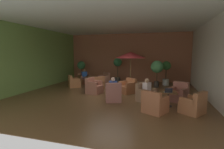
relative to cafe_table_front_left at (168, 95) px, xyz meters
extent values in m
cube|color=brown|center=(-2.96, 1.23, -0.50)|extent=(9.81, 10.17, 0.02)
cube|color=#9C5D40|center=(-2.96, 6.28, 1.42)|extent=(9.81, 0.08, 3.82)
cube|color=olive|center=(-7.83, 1.23, 1.42)|extent=(0.08, 10.17, 3.82)
cube|color=silver|center=(1.90, 1.23, 1.42)|extent=(0.08, 10.17, 3.82)
cube|color=silver|center=(-2.96, 1.23, 3.36)|extent=(9.81, 10.17, 0.06)
cylinder|color=black|center=(0.00, 0.00, -0.48)|extent=(0.34, 0.34, 0.02)
cylinder|color=black|center=(0.00, 0.00, -0.20)|extent=(0.07, 0.07, 0.59)
cube|color=brown|center=(0.00, 0.00, 0.12)|extent=(0.72, 0.72, 0.03)
cube|color=#9D5F39|center=(0.83, -0.62, -0.28)|extent=(1.04, 1.06, 0.42)
cube|color=#9D5F39|center=(1.06, -0.79, 0.14)|extent=(0.59, 0.72, 0.43)
cube|color=#9D5F39|center=(0.62, -0.85, 0.02)|extent=(0.54, 0.46, 0.19)
cube|color=#9D5F39|center=(0.99, -0.35, 0.02)|extent=(0.54, 0.46, 0.19)
cube|color=#9B594A|center=(0.48, 0.92, -0.28)|extent=(1.00, 1.03, 0.43)
cube|color=#9B594A|center=(0.62, 1.19, 0.17)|extent=(0.72, 0.49, 0.47)
cube|color=#9B594A|center=(0.71, 0.75, 0.04)|extent=(0.42, 0.62, 0.22)
cube|color=#9B594A|center=(0.21, 1.01, 0.04)|extent=(0.42, 0.62, 0.22)
cube|color=#91694B|center=(-0.93, 0.47, -0.28)|extent=(1.03, 1.02, 0.42)
cube|color=#91694B|center=(-1.20, 0.61, 0.15)|extent=(0.49, 0.75, 0.45)
cube|color=#91694B|center=(-0.75, 0.72, 0.02)|extent=(0.61, 0.41, 0.20)
cube|color=#91694B|center=(-1.03, 0.18, 0.02)|extent=(0.61, 0.41, 0.20)
cube|color=#A25D3B|center=(-0.50, -0.91, -0.27)|extent=(1.05, 1.05, 0.45)
cube|color=#A25D3B|center=(-0.65, -1.18, 0.16)|extent=(0.76, 0.52, 0.41)
cube|color=#A25D3B|center=(-0.76, -0.72, 0.06)|extent=(0.40, 0.59, 0.20)
cube|color=#A25D3B|center=(-0.20, -1.03, 0.06)|extent=(0.40, 0.59, 0.20)
cylinder|color=black|center=(-5.01, 3.32, -0.48)|extent=(0.34, 0.34, 0.02)
cylinder|color=black|center=(-5.01, 3.32, -0.20)|extent=(0.07, 0.07, 0.59)
cube|color=brown|center=(-5.01, 3.32, 0.12)|extent=(0.81, 0.81, 0.03)
cube|color=#91583A|center=(-5.77, 4.06, -0.29)|extent=(1.08, 1.08, 0.40)
cube|color=#91583A|center=(-5.98, 4.27, 0.10)|extent=(0.66, 0.67, 0.38)
cube|color=#91583A|center=(-5.51, 4.27, 0.03)|extent=(0.50, 0.50, 0.24)
cube|color=#91583A|center=(-5.97, 3.80, 0.03)|extent=(0.50, 0.50, 0.24)
cube|color=#A16339|center=(-5.82, 2.63, -0.29)|extent=(1.01, 1.01, 0.41)
cube|color=#A16339|center=(-6.04, 2.45, 0.12)|extent=(0.58, 0.64, 0.40)
cube|color=#A16339|center=(-5.97, 2.86, 0.01)|extent=(0.54, 0.49, 0.19)
cube|color=#A16339|center=(-5.61, 2.45, 0.01)|extent=(0.54, 0.49, 0.19)
cube|color=#9A5E3A|center=(-4.22, 2.61, -0.28)|extent=(1.09, 1.09, 0.43)
cube|color=#9A5E3A|center=(-3.99, 2.40, 0.13)|extent=(0.63, 0.67, 0.38)
cube|color=#9A5E3A|center=(-4.45, 2.42, 0.04)|extent=(0.56, 0.53, 0.19)
cube|color=#9A5E3A|center=(-4.06, 2.86, 0.04)|extent=(0.56, 0.53, 0.19)
cube|color=#8F5A46|center=(-4.30, 4.11, -0.29)|extent=(1.07, 1.06, 0.41)
cube|color=#8F5A46|center=(-4.12, 4.31, 0.14)|extent=(0.70, 0.65, 0.44)
cube|color=#8F5A46|center=(-4.08, 3.86, 0.03)|extent=(0.47, 0.50, 0.23)
cube|color=#8F5A46|center=(-4.57, 4.30, 0.03)|extent=(0.47, 0.50, 0.23)
cylinder|color=black|center=(-2.82, 1.14, -0.48)|extent=(0.39, 0.39, 0.02)
cylinder|color=black|center=(-2.82, 1.14, -0.20)|extent=(0.07, 0.07, 0.59)
cube|color=brown|center=(-2.82, 1.14, 0.12)|extent=(0.67, 0.67, 0.03)
cube|color=#94584C|center=(-2.46, 0.14, -0.27)|extent=(0.92, 0.96, 0.44)
cube|color=#94584C|center=(-2.35, -0.14, 0.18)|extent=(0.72, 0.40, 0.47)
cube|color=#94584C|center=(-2.74, 0.08, 0.04)|extent=(0.32, 0.60, 0.19)
cube|color=#94584C|center=(-2.20, 0.28, 0.04)|extent=(0.32, 0.60, 0.19)
cube|color=#A15D38|center=(-2.12, 1.94, -0.29)|extent=(1.10, 1.10, 0.41)
cube|color=#A15D38|center=(-1.92, 2.16, 0.12)|extent=(0.71, 0.65, 0.41)
cube|color=#A15D38|center=(-1.90, 1.69, 0.03)|extent=(0.50, 0.54, 0.24)
cube|color=#A15D38|center=(-2.40, 2.13, 0.03)|extent=(0.50, 0.54, 0.24)
cube|color=#9F5E4A|center=(-3.87, 1.33, -0.27)|extent=(0.87, 0.86, 0.46)
cube|color=#9F5E4A|center=(-4.16, 1.38, 0.17)|extent=(0.29, 0.75, 0.41)
cube|color=#9F5E4A|center=(-3.78, 1.60, 0.08)|extent=(0.61, 0.25, 0.24)
cube|color=#9F5E4A|center=(-3.88, 1.03, 0.08)|extent=(0.61, 0.25, 0.24)
cylinder|color=#2D2D2D|center=(-2.31, 4.00, -0.45)|extent=(0.32, 0.32, 0.08)
cylinder|color=brown|center=(-2.31, 4.00, 0.66)|extent=(0.06, 0.06, 2.30)
cone|color=#C4363A|center=(-2.31, 4.00, 1.64)|extent=(2.08, 2.08, 0.42)
cylinder|color=#35302A|center=(-0.55, 4.07, -0.29)|extent=(0.33, 0.33, 0.41)
cylinder|color=brown|center=(-0.55, 4.07, 0.22)|extent=(0.06, 0.06, 0.62)
sphere|color=#4A9051|center=(-0.55, 4.07, 0.87)|extent=(0.81, 0.81, 0.81)
cylinder|color=silver|center=(0.05, 5.02, -0.28)|extent=(0.43, 0.43, 0.43)
cylinder|color=brown|center=(0.05, 5.02, 0.28)|extent=(0.06, 0.06, 0.69)
sphere|color=#336730|center=(0.05, 5.02, 0.89)|extent=(0.63, 0.63, 0.63)
cylinder|color=#333432|center=(-6.50, 5.09, -0.30)|extent=(0.34, 0.34, 0.39)
cylinder|color=brown|center=(-6.50, 5.09, 0.20)|extent=(0.06, 0.06, 0.62)
sphere|color=#31683C|center=(-6.50, 5.09, 0.79)|extent=(0.66, 0.66, 0.66)
cylinder|color=#3A3932|center=(-3.50, 5.21, -0.30)|extent=(0.42, 0.42, 0.39)
cylinder|color=brown|center=(-3.50, 5.21, 0.35)|extent=(0.06, 0.06, 0.90)
sphere|color=#276237|center=(-3.50, 5.21, 1.07)|extent=(0.64, 0.64, 0.64)
cube|color=silver|center=(-0.93, 0.47, 0.16)|extent=(0.39, 0.44, 0.48)
sphere|color=tan|center=(-0.93, 0.47, 0.49)|extent=(0.21, 0.21, 0.21)
cube|color=#28509E|center=(-5.77, 4.06, 0.15)|extent=(0.41, 0.41, 0.49)
sphere|color=#A5805D|center=(-5.77, 4.06, 0.49)|extent=(0.19, 0.19, 0.19)
cube|color=#334D9A|center=(-2.46, 0.14, 0.20)|extent=(0.43, 0.34, 0.51)
sphere|color=tan|center=(-2.46, 0.14, 0.54)|extent=(0.19, 0.19, 0.19)
cylinder|color=silver|center=(0.11, -0.02, 0.19)|extent=(0.08, 0.08, 0.11)
cube|color=#9EA0A5|center=(-0.03, -0.11, 0.14)|extent=(0.35, 0.28, 0.01)
cube|color=black|center=(0.00, -0.22, 0.24)|extent=(0.30, 0.08, 0.19)
camera|label=1|loc=(-0.38, -7.31, 1.73)|focal=27.00mm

